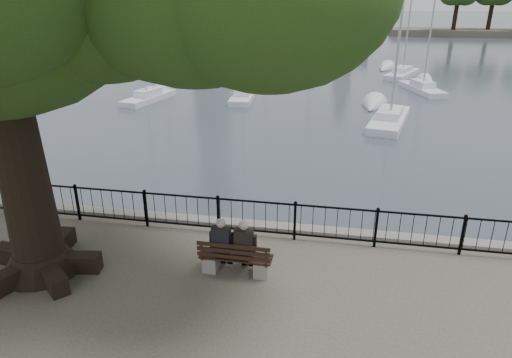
% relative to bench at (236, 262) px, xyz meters
% --- Properties ---
extents(harbor, '(260.00, 260.00, 1.20)m').
position_rel_bench_xyz_m(harbor, '(0.14, 2.26, -0.80)').
color(harbor, slate).
rests_on(harbor, ground).
extents(railing, '(22.06, 0.06, 1.00)m').
position_rel_bench_xyz_m(railing, '(0.14, 1.76, 0.26)').
color(railing, black).
rests_on(railing, ground).
extents(bench, '(1.64, 0.51, 0.86)m').
position_rel_bench_xyz_m(bench, '(0.00, 0.00, 0.00)').
color(bench, slate).
rests_on(bench, ground).
extents(person_left, '(0.40, 0.67, 1.36)m').
position_rel_bench_xyz_m(person_left, '(-0.30, 0.10, 0.33)').
color(person_left, black).
rests_on(person_left, ground).
extents(person_right, '(0.40, 0.67, 1.36)m').
position_rel_bench_xyz_m(person_right, '(0.20, 0.09, 0.33)').
color(person_right, black).
rests_on(person_right, ground).
extents(lion_monument, '(5.53, 5.53, 8.28)m').
position_rel_bench_xyz_m(lion_monument, '(2.14, 49.20, 0.75)').
color(lion_monument, slate).
rests_on(lion_monument, ground).
extents(sailboat_a, '(2.33, 5.11, 8.39)m').
position_rel_bench_xyz_m(sailboat_a, '(-10.88, 20.68, -1.02)').
color(sailboat_a, white).
rests_on(sailboat_a, ground).
extents(sailboat_b, '(1.72, 5.06, 10.07)m').
position_rel_bench_xyz_m(sailboat_b, '(-4.57, 22.32, -0.99)').
color(sailboat_b, white).
rests_on(sailboat_b, ground).
extents(sailboat_c, '(2.90, 6.18, 11.82)m').
position_rel_bench_xyz_m(sailboat_c, '(4.87, 17.56, -0.97)').
color(sailboat_c, white).
rests_on(sailboat_c, ground).
extents(sailboat_d, '(2.97, 5.44, 9.99)m').
position_rel_bench_xyz_m(sailboat_d, '(8.06, 27.37, -1.00)').
color(sailboat_d, white).
rests_on(sailboat_d, ground).
extents(sailboat_e, '(1.91, 5.14, 11.18)m').
position_rel_bench_xyz_m(sailboat_e, '(-13.52, 31.18, -0.96)').
color(sailboat_e, white).
rests_on(sailboat_e, ground).
extents(sailboat_f, '(1.72, 5.06, 10.81)m').
position_rel_bench_xyz_m(sailboat_f, '(-0.58, 30.56, -0.97)').
color(sailboat_f, white).
rests_on(sailboat_f, ground).
extents(sailboat_g, '(3.65, 5.92, 11.55)m').
position_rel_bench_xyz_m(sailboat_g, '(7.33, 34.09, -0.97)').
color(sailboat_g, white).
rests_on(sailboat_g, ground).
extents(sailboat_h, '(1.93, 4.93, 10.47)m').
position_rel_bench_xyz_m(sailboat_h, '(-5.57, 38.50, -0.97)').
color(sailboat_h, white).
rests_on(sailboat_h, ground).
extents(far_shore, '(30.00, 8.60, 9.18)m').
position_rel_bench_xyz_m(far_shore, '(25.68, 78.72, 2.70)').
color(far_shore, '#4B463C').
rests_on(far_shore, ground).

